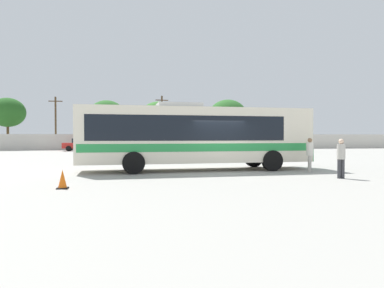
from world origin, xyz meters
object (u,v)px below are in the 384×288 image
coach_bus_cream_green (194,135)px  attendant_by_bus_door (310,153)px  utility_pole_near (162,121)px  parked_car_second_maroon (127,144)px  parked_car_leftmost_red (81,144)px  roadside_tree_left (8,112)px  roadside_tree_midleft (107,116)px  parked_car_third_grey (174,144)px  roadside_tree_midright (159,118)px  passenger_waiting_on_apron (341,156)px  utility_pole_far (56,122)px  traffic_cone_on_apron (63,179)px  roadside_tree_right (228,116)px

coach_bus_cream_green → attendant_by_bus_door: (5.44, -1.79, -0.89)m
utility_pole_near → parked_car_second_maroon: bearing=-131.4°
parked_car_leftmost_red → parked_car_second_maroon: size_ratio=0.92×
roadside_tree_left → roadside_tree_midleft: size_ratio=0.99×
parked_car_third_grey → roadside_tree_midright: (-1.33, 7.12, 3.58)m
coach_bus_cream_green → parked_car_third_grey: bearing=85.7°
coach_bus_cream_green → roadside_tree_left: (-19.23, 31.74, 3.02)m
coach_bus_cream_green → roadside_tree_midright: roadside_tree_midright is taller
parked_car_third_grey → passenger_waiting_on_apron: bearing=-83.5°
parked_car_second_maroon → utility_pole_far: 11.75m
roadside_tree_midright → traffic_cone_on_apron: (-5.98, -38.80, -4.04)m
utility_pole_near → roadside_tree_right: (10.18, 2.72, 0.97)m
utility_pole_far → traffic_cone_on_apron: 38.72m
parked_car_leftmost_red → traffic_cone_on_apron: size_ratio=6.43×
parked_car_second_maroon → traffic_cone_on_apron: 31.67m
utility_pole_near → roadside_tree_left: bearing=179.0°
utility_pole_far → roadside_tree_left: size_ratio=1.04×
parked_car_leftmost_red → utility_pole_near: size_ratio=0.56×
roadside_tree_left → traffic_cone_on_apron: roadside_tree_left is taller
parked_car_leftmost_red → roadside_tree_left: (-10.04, 5.92, 4.06)m
passenger_waiting_on_apron → roadside_tree_midleft: size_ratio=0.24×
parked_car_second_maroon → traffic_cone_on_apron: bearing=-92.9°
parked_car_leftmost_red → roadside_tree_midleft: roadside_tree_midleft is taller
coach_bus_cream_green → utility_pole_near: bearing=88.3°
passenger_waiting_on_apron → parked_car_leftmost_red: size_ratio=0.40×
parked_car_third_grey → utility_pole_far: size_ratio=0.59×
utility_pole_near → roadside_tree_midleft: 7.96m
utility_pole_far → traffic_cone_on_apron: utility_pole_far is taller
parked_car_second_maroon → parked_car_third_grey: (5.71, 0.04, 0.00)m
traffic_cone_on_apron → roadside_tree_right: bearing=67.5°
roadside_tree_midright → attendant_by_bus_door: bearing=-82.2°
passenger_waiting_on_apron → utility_pole_near: bearing=97.2°
attendant_by_bus_door → parked_car_third_grey: 28.16m
roadside_tree_left → parked_car_second_maroon: bearing=-20.0°
coach_bus_cream_green → parked_car_third_grey: (1.95, 26.15, -1.05)m
roadside_tree_midright → parked_car_leftmost_red: bearing=-142.7°
coach_bus_cream_green → parked_car_second_maroon: bearing=98.2°
roadside_tree_midright → roadside_tree_right: size_ratio=0.93×
parked_car_leftmost_red → utility_pole_far: size_ratio=0.58×
parked_car_second_maroon → roadside_tree_right: size_ratio=0.61×
utility_pole_far → roadside_tree_midright: 14.03m
utility_pole_near → roadside_tree_right: bearing=14.9°
parked_car_second_maroon → traffic_cone_on_apron: parked_car_second_maroon is taller
coach_bus_cream_green → roadside_tree_midleft: roadside_tree_midleft is taller
passenger_waiting_on_apron → coach_bus_cream_green: bearing=140.8°
coach_bus_cream_green → parked_car_second_maroon: 26.40m
coach_bus_cream_green → utility_pole_near: (0.91, 31.39, 2.03)m
utility_pole_near → attendant_by_bus_door: bearing=-82.2°
attendant_by_bus_door → parked_car_leftmost_red: 31.24m
attendant_by_bus_door → parked_car_second_maroon: size_ratio=0.37×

